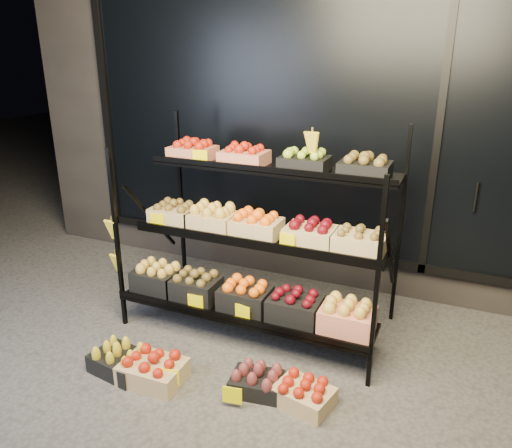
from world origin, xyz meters
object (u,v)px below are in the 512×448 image
at_px(floor_crate_left, 153,369).
at_px(floor_crate_midleft, 120,360).
at_px(display_rack, 255,237).
at_px(floor_crate_midright, 304,393).

bearing_deg(floor_crate_left, floor_crate_midleft, 178.64).
bearing_deg(display_rack, floor_crate_midright, -48.72).
distance_m(display_rack, floor_crate_midright, 1.25).
relative_size(display_rack, floor_crate_midright, 5.25).
bearing_deg(floor_crate_midleft, floor_crate_midright, 17.09).
bearing_deg(floor_crate_left, display_rack, 68.50).
height_order(floor_crate_midleft, floor_crate_midright, floor_crate_midleft).
distance_m(floor_crate_midleft, floor_crate_midright, 1.34).
relative_size(display_rack, floor_crate_left, 5.01).
xyz_separation_m(floor_crate_left, floor_crate_midleft, (-0.28, 0.00, -0.01)).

